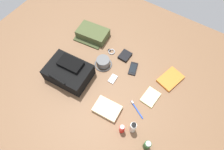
# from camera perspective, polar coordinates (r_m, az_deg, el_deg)

# --- Properties ---
(ground_plane) EXTENTS (2.64, 2.02, 0.02)m
(ground_plane) POSITION_cam_1_polar(r_m,az_deg,el_deg) (1.64, -0.00, -0.90)
(ground_plane) COLOR brown
(ground_plane) RESTS_ON ground
(backpack) EXTENTS (0.38, 0.29, 0.15)m
(backpack) POSITION_cam_1_polar(r_m,az_deg,el_deg) (1.61, -12.79, 0.88)
(backpack) COLOR black
(backpack) RESTS_ON ground_plane
(toiletry_pouch) EXTENTS (0.30, 0.25, 0.08)m
(toiletry_pouch) POSITION_cam_1_polar(r_m,az_deg,el_deg) (1.87, -5.83, 12.17)
(toiletry_pouch) COLOR #47512D
(toiletry_pouch) RESTS_ON ground_plane
(bucket_hat) EXTENTS (0.15, 0.15, 0.08)m
(bucket_hat) POSITION_cam_1_polar(r_m,az_deg,el_deg) (1.66, -2.67, 3.78)
(bucket_hat) COLOR slate
(bucket_hat) RESTS_ON ground_plane
(shampoo_bottle) EXTENTS (0.05, 0.05, 0.11)m
(shampoo_bottle) POSITION_cam_1_polar(r_m,az_deg,el_deg) (1.41, 10.44, -19.92)
(shampoo_bottle) COLOR #19471E
(shampoo_bottle) RESTS_ON ground_plane
(toothpaste_tube) EXTENTS (0.05, 0.05, 0.14)m
(toothpaste_tube) POSITION_cam_1_polar(r_m,az_deg,el_deg) (1.41, 6.27, -15.28)
(toothpaste_tube) COLOR white
(toothpaste_tube) RESTS_ON ground_plane
(sunscreen_spray) EXTENTS (0.04, 0.04, 0.11)m
(sunscreen_spray) POSITION_cam_1_polar(r_m,az_deg,el_deg) (1.41, 2.98, -15.78)
(sunscreen_spray) COLOR red
(sunscreen_spray) RESTS_ON ground_plane
(paperback_novel) EXTENTS (0.19, 0.24, 0.02)m
(paperback_novel) POSITION_cam_1_polar(r_m,az_deg,el_deg) (1.68, 17.07, -1.13)
(paperback_novel) COLOR orange
(paperback_novel) RESTS_ON ground_plane
(cell_phone) EXTENTS (0.10, 0.14, 0.01)m
(cell_phone) POSITION_cam_1_polar(r_m,az_deg,el_deg) (1.67, 6.31, 1.91)
(cell_phone) COLOR black
(cell_phone) RESTS_ON ground_plane
(media_player) EXTENTS (0.06, 0.09, 0.01)m
(media_player) POSITION_cam_1_polar(r_m,az_deg,el_deg) (1.61, 0.26, -1.15)
(media_player) COLOR #B7B7BC
(media_player) RESTS_ON ground_plane
(wristwatch) EXTENTS (0.07, 0.06, 0.01)m
(wristwatch) POSITION_cam_1_polar(r_m,az_deg,el_deg) (1.76, -0.22, 7.06)
(wristwatch) COLOR #99999E
(wristwatch) RESTS_ON ground_plane
(toothbrush) EXTENTS (0.15, 0.08, 0.02)m
(toothbrush) POSITION_cam_1_polar(r_m,az_deg,el_deg) (1.52, 7.23, -9.91)
(toothbrush) COLOR blue
(toothbrush) RESTS_ON ground_plane
(wallet) EXTENTS (0.09, 0.11, 0.02)m
(wallet) POSITION_cam_1_polar(r_m,az_deg,el_deg) (1.73, 3.91, 5.79)
(wallet) COLOR black
(wallet) RESTS_ON ground_plane
(notepad) EXTENTS (0.12, 0.16, 0.02)m
(notepad) POSITION_cam_1_polar(r_m,az_deg,el_deg) (1.57, 11.42, -6.48)
(notepad) COLOR beige
(notepad) RESTS_ON ground_plane
(folded_towel) EXTENTS (0.21, 0.15, 0.04)m
(folded_towel) POSITION_cam_1_polar(r_m,az_deg,el_deg) (1.49, -1.47, -10.08)
(folded_towel) COLOR beige
(folded_towel) RESTS_ON ground_plane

